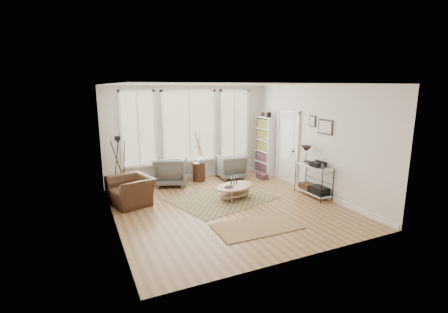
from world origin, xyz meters
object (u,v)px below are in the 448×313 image
bookcase (265,145)px  armchair_right (231,166)px  low_shelf (313,178)px  armchair_left (171,171)px  coffee_table (235,189)px  accent_chair (131,191)px  side_table (199,156)px

bookcase → armchair_right: bookcase is taller
low_shelf → armchair_left: low_shelf is taller
armchair_left → armchair_right: bearing=-160.7°
low_shelf → armchair_left: size_ratio=1.39×
armchair_left → armchair_right: (1.93, -0.09, -0.05)m
bookcase → coffee_table: bearing=-137.8°
bookcase → accent_chair: (-4.52, -1.09, -0.61)m
coffee_table → accent_chair: size_ratio=1.24×
bookcase → accent_chair: 4.69m
bookcase → side_table: (-2.29, 0.10, -0.18)m
armchair_right → side_table: bearing=-0.7°
bookcase → armchair_left: (-3.18, 0.07, -0.53)m
armchair_left → armchair_right: 1.93m
armchair_left → low_shelf: bearing=162.2°
side_table → accent_chair: 2.56m
coffee_table → armchair_right: armchair_right is taller
side_table → accent_chair: bearing=-152.0°
low_shelf → coffee_table: (-1.98, 0.68, -0.23)m
bookcase → armchair_right: bearing=-179.3°
armchair_right → coffee_table: bearing=72.2°
armchair_right → accent_chair: (-3.27, -1.08, -0.03)m
bookcase → side_table: 2.30m
bookcase → low_shelf: bearing=-91.3°
coffee_table → armchair_right: (0.78, 1.83, 0.09)m
side_table → armchair_right: bearing=-6.2°
armchair_right → side_table: size_ratio=0.51×
low_shelf → side_table: bearing=130.5°
low_shelf → accent_chair: bearing=162.2°
coffee_table → side_table: 2.02m
accent_chair → coffee_table: bearing=56.9°
low_shelf → armchair_left: 4.06m
low_shelf → armchair_left: (-3.12, 2.59, -0.09)m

